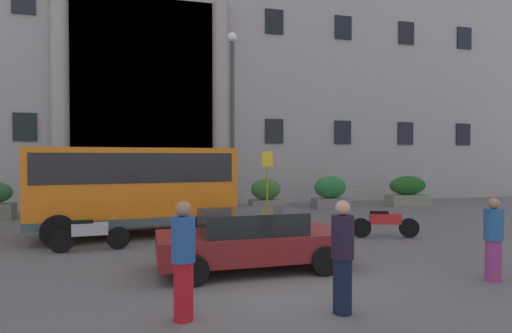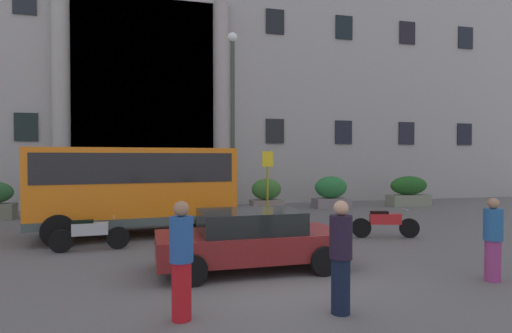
% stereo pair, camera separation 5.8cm
% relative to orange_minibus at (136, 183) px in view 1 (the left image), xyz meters
% --- Properties ---
extents(ground_plane, '(80.00, 64.00, 0.12)m').
position_rel_orange_minibus_xyz_m(ground_plane, '(2.89, -5.50, -1.71)').
color(ground_plane, '#5B5755').
extents(office_building_facade, '(40.20, 9.63, 17.69)m').
position_rel_orange_minibus_xyz_m(office_building_facade, '(2.88, 11.98, 7.19)').
color(office_building_facade, '#999490').
rests_on(office_building_facade, ground_plane).
extents(orange_minibus, '(6.26, 3.13, 2.77)m').
position_rel_orange_minibus_xyz_m(orange_minibus, '(0.00, 0.00, 0.00)').
color(orange_minibus, orange).
rests_on(orange_minibus, ground_plane).
extents(bus_stop_sign, '(0.44, 0.08, 2.72)m').
position_rel_orange_minibus_xyz_m(bus_stop_sign, '(4.92, 1.91, 0.03)').
color(bus_stop_sign, '#9A9117').
rests_on(bus_stop_sign, ground_plane).
extents(hedge_planter_entrance_right, '(2.16, 0.86, 1.52)m').
position_rel_orange_minibus_xyz_m(hedge_planter_entrance_right, '(13.23, 4.73, -0.92)').
color(hedge_planter_entrance_right, gray).
rests_on(hedge_planter_entrance_right, ground_plane).
extents(hedge_planter_far_east, '(1.47, 0.88, 1.49)m').
position_rel_orange_minibus_xyz_m(hedge_planter_far_east, '(5.66, 4.68, -0.93)').
color(hedge_planter_far_east, gray).
rests_on(hedge_planter_far_east, ground_plane).
extents(hedge_planter_far_west, '(1.74, 0.90, 1.54)m').
position_rel_orange_minibus_xyz_m(hedge_planter_far_west, '(9.08, 5.06, -0.90)').
color(hedge_planter_far_west, slate).
rests_on(hedge_planter_far_west, ground_plane).
extents(parked_compact_extra, '(4.09, 1.99, 1.30)m').
position_rel_orange_minibus_xyz_m(parked_compact_extra, '(2.60, -4.84, -0.97)').
color(parked_compact_extra, maroon).
rests_on(parked_compact_extra, ground_plane).
extents(motorcycle_near_kerb, '(2.02, 0.78, 0.89)m').
position_rel_orange_minibus_xyz_m(motorcycle_near_kerb, '(7.42, -2.39, -1.19)').
color(motorcycle_near_kerb, black).
rests_on(motorcycle_near_kerb, ground_plane).
extents(scooter_by_planter, '(2.01, 0.55, 0.89)m').
position_rel_orange_minibus_xyz_m(scooter_by_planter, '(-1.13, -2.06, -1.19)').
color(scooter_by_planter, black).
rests_on(scooter_by_planter, ground_plane).
extents(motorcycle_far_end, '(2.08, 0.55, 0.89)m').
position_rel_orange_minibus_xyz_m(motorcycle_far_end, '(4.02, -2.39, -1.19)').
color(motorcycle_far_end, black).
rests_on(motorcycle_far_end, ground_plane).
extents(pedestrian_woman_with_bag, '(0.36, 0.36, 1.67)m').
position_rel_orange_minibus_xyz_m(pedestrian_woman_with_bag, '(7.10, -6.88, -0.81)').
color(pedestrian_woman_with_bag, '#943671').
rests_on(pedestrian_woman_with_bag, ground_plane).
extents(pedestrian_woman_dark_dress, '(0.36, 0.36, 1.82)m').
position_rel_orange_minibus_xyz_m(pedestrian_woman_dark_dress, '(0.93, -7.34, -0.73)').
color(pedestrian_woman_dark_dress, red).
rests_on(pedestrian_woman_dark_dress, ground_plane).
extents(pedestrian_child_trailing, '(0.36, 0.36, 1.79)m').
position_rel_orange_minibus_xyz_m(pedestrian_child_trailing, '(3.39, -7.69, -0.74)').
color(pedestrian_child_trailing, black).
rests_on(pedestrian_child_trailing, ground_plane).
extents(lamppost_plaza_centre, '(0.40, 0.40, 7.57)m').
position_rel_orange_minibus_xyz_m(lamppost_plaza_centre, '(3.71, 2.90, 2.76)').
color(lamppost_plaza_centre, '#353E33').
rests_on(lamppost_plaza_centre, ground_plane).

